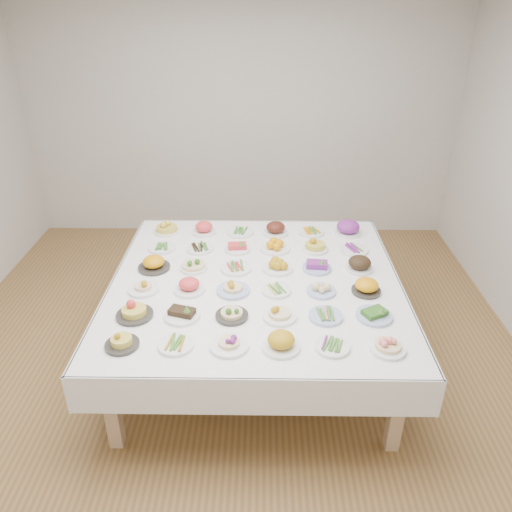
{
  "coord_description": "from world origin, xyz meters",
  "views": [
    {
      "loc": [
        0.26,
        -3.32,
        2.75
      ],
      "look_at": [
        0.21,
        0.14,
        0.88
      ],
      "focal_mm": 35.0,
      "sensor_mm": 36.0,
      "label": 1
    }
  ],
  "objects_px": {
    "dish_18": "(154,262)",
    "display_table": "(256,287)",
    "dish_35": "(348,227)",
    "dish_0": "(121,340)"
  },
  "relations": [
    {
      "from": "dish_18",
      "to": "dish_35",
      "type": "relative_size",
      "value": 0.96
    },
    {
      "from": "dish_18",
      "to": "display_table",
      "type": "bearing_deg",
      "value": -11.34
    },
    {
      "from": "dish_18",
      "to": "dish_35",
      "type": "distance_m",
      "value": 1.78
    },
    {
      "from": "dish_0",
      "to": "dish_18",
      "type": "height_order",
      "value": "dish_18"
    },
    {
      "from": "dish_35",
      "to": "dish_18",
      "type": "bearing_deg",
      "value": -158.05
    },
    {
      "from": "display_table",
      "to": "dish_35",
      "type": "distance_m",
      "value": 1.18
    },
    {
      "from": "dish_0",
      "to": "dish_18",
      "type": "bearing_deg",
      "value": 89.37
    },
    {
      "from": "dish_0",
      "to": "dish_35",
      "type": "distance_m",
      "value": 2.34
    },
    {
      "from": "display_table",
      "to": "dish_35",
      "type": "xyz_separation_m",
      "value": [
        0.83,
        0.83,
        0.14
      ]
    },
    {
      "from": "display_table",
      "to": "dish_18",
      "type": "xyz_separation_m",
      "value": [
        -0.82,
        0.16,
        0.13
      ]
    }
  ]
}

